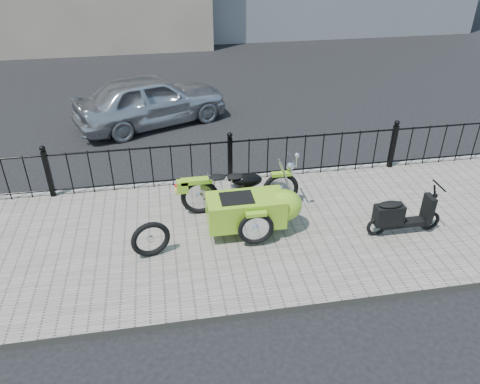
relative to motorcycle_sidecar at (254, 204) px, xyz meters
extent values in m
plane|color=black|center=(-0.15, 0.41, -0.59)|extent=(120.00, 120.00, 0.00)
cube|color=slate|center=(-0.15, -0.09, -0.53)|extent=(30.00, 3.80, 0.12)
cube|color=gray|center=(-0.15, 1.85, -0.53)|extent=(30.00, 0.10, 0.12)
cylinder|color=black|center=(-0.15, 1.71, 0.40)|extent=(14.00, 0.04, 0.04)
cylinder|color=black|center=(-0.15, 1.71, -0.35)|extent=(14.00, 0.04, 0.04)
cube|color=black|center=(-3.65, 1.71, 0.01)|extent=(0.09, 0.09, 0.96)
sphere|color=black|center=(-3.65, 1.71, 0.55)|extent=(0.11, 0.11, 0.11)
cube|color=black|center=(-0.15, 1.71, 0.01)|extent=(0.09, 0.09, 0.96)
sphere|color=black|center=(-0.15, 1.71, 0.55)|extent=(0.11, 0.11, 0.11)
cube|color=black|center=(3.35, 1.71, 0.01)|extent=(0.09, 0.09, 0.96)
sphere|color=black|center=(3.35, 1.71, 0.55)|extent=(0.11, 0.11, 0.11)
torus|color=black|center=(0.62, 0.61, -0.13)|extent=(0.69, 0.09, 0.69)
torus|color=black|center=(-0.88, 0.61, -0.13)|extent=(0.69, 0.09, 0.69)
torus|color=black|center=(-0.08, -0.53, -0.13)|extent=(0.60, 0.08, 0.60)
cube|color=gray|center=(-0.13, 0.61, -0.11)|extent=(0.34, 0.22, 0.24)
cylinder|color=black|center=(-0.13, 0.61, -0.18)|extent=(1.40, 0.04, 0.04)
ellipsoid|color=black|center=(-0.01, 0.61, 0.13)|extent=(0.54, 0.29, 0.26)
cylinder|color=silver|center=(0.80, 0.61, 0.49)|extent=(0.03, 0.56, 0.03)
cylinder|color=silver|center=(0.68, 0.61, 0.18)|extent=(0.25, 0.04, 0.59)
sphere|color=silver|center=(0.78, 0.61, 0.35)|extent=(0.15, 0.15, 0.15)
cube|color=#84BD22|center=(0.62, 0.61, 0.20)|extent=(0.36, 0.12, 0.06)
cube|color=#84BD22|center=(-0.93, 0.61, 0.21)|extent=(0.55, 0.16, 0.08)
ellipsoid|color=black|center=(-0.23, 0.61, 0.23)|extent=(0.31, 0.22, 0.08)
ellipsoid|color=black|center=(-0.55, 0.61, 0.25)|extent=(0.31, 0.22, 0.08)
sphere|color=red|center=(-1.28, 0.61, 0.15)|extent=(0.07, 0.07, 0.07)
cube|color=yellow|center=(-1.30, 0.71, -0.03)|extent=(0.02, 0.14, 0.10)
cube|color=#84BD22|center=(-0.18, -0.14, 0.00)|extent=(1.30, 0.62, 0.50)
ellipsoid|color=#84BD22|center=(0.47, -0.14, 0.02)|extent=(0.65, 0.60, 0.54)
cube|color=black|center=(-0.33, -0.14, 0.23)|extent=(0.55, 0.43, 0.06)
cube|color=#84BD22|center=(-0.08, -0.53, 0.16)|extent=(0.34, 0.11, 0.06)
torus|color=black|center=(2.99, -0.59, -0.29)|extent=(0.36, 0.06, 0.36)
torus|color=black|center=(2.01, -0.59, -0.29)|extent=(0.36, 0.06, 0.36)
cube|color=black|center=(2.50, -0.59, -0.28)|extent=(0.88, 0.19, 0.09)
cube|color=black|center=(2.19, -0.59, -0.08)|extent=(0.49, 0.23, 0.35)
ellipsoid|color=black|center=(2.19, -0.59, 0.13)|extent=(0.41, 0.21, 0.08)
cube|color=black|center=(2.90, -0.59, -0.03)|extent=(0.11, 0.27, 0.49)
cylinder|color=black|center=(2.96, -0.59, 0.23)|extent=(0.14, 0.04, 0.39)
cylinder|color=black|center=(3.00, -0.59, 0.41)|extent=(0.03, 0.39, 0.03)
torus|color=black|center=(-1.77, -0.49, -0.16)|extent=(0.64, 0.25, 0.64)
imported|color=#AEB0B5|center=(-1.68, 5.28, 0.07)|extent=(4.23, 2.89, 1.34)
camera|label=1|loc=(-1.40, -6.58, 4.33)|focal=35.00mm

